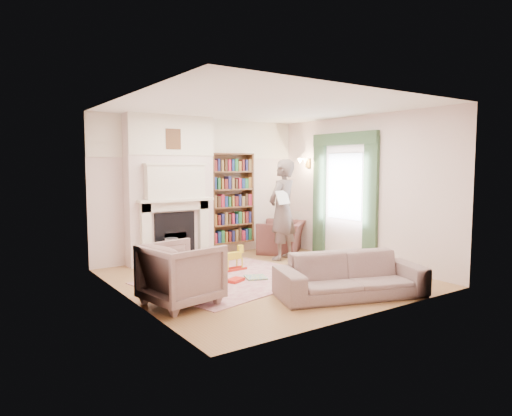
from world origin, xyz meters
TOP-DOWN VIEW (x-y plane):
  - floor at (0.00, 0.00)m, footprint 4.50×4.50m
  - ceiling at (0.00, 0.00)m, footprint 4.50×4.50m
  - wall_back at (0.00, 2.25)m, footprint 4.50×0.00m
  - wall_front at (0.00, -2.25)m, footprint 4.50×0.00m
  - wall_left at (-2.25, 0.00)m, footprint 0.00×4.50m
  - wall_right at (2.25, 0.00)m, footprint 0.00×4.50m
  - fireplace at (-0.75, 2.05)m, footprint 1.70×0.58m
  - bookcase at (0.65, 2.12)m, footprint 1.00×0.24m
  - window at (2.23, 0.40)m, footprint 0.02×0.90m
  - curtain_left at (2.20, -0.30)m, footprint 0.07×0.32m
  - curtain_right at (2.20, 1.10)m, footprint 0.07×0.32m
  - pelmet at (2.19, 0.40)m, footprint 0.09×1.70m
  - wall_sconce at (2.03, 1.50)m, footprint 0.20×0.24m
  - rug at (-0.47, 0.22)m, footprint 3.12×2.64m
  - armchair_reading at (1.61, 1.62)m, footprint 1.36×1.34m
  - armchair_left at (-1.75, -0.53)m, footprint 1.07×1.05m
  - sofa at (0.40, -1.55)m, footprint 2.25×1.46m
  - man_reading at (1.16, 1.02)m, footprint 0.84×0.70m
  - newspaper at (1.01, 0.82)m, footprint 0.40×0.24m
  - coffee_table at (1.12, -0.83)m, footprint 0.81×0.66m
  - paraffin_heater at (-0.96, 1.56)m, footprint 0.31×0.31m
  - rocking_horse at (-0.17, 0.74)m, footprint 0.52×0.23m
  - board_game at (-0.16, 0.03)m, footprint 0.42×0.42m
  - game_box_lid at (-0.55, 0.04)m, footprint 0.34×0.29m
  - comic_annuals at (0.18, -0.35)m, footprint 0.56×0.47m

SIDE VIEW (x-z plane):
  - floor at x=0.00m, z-range 0.00..0.00m
  - rug at x=-0.47m, z-range 0.00..0.01m
  - comic_annuals at x=0.18m, z-range 0.01..0.03m
  - board_game at x=-0.16m, z-range 0.01..0.04m
  - game_box_lid at x=-0.55m, z-range 0.01..0.06m
  - rocking_horse at x=-0.17m, z-range 0.00..0.45m
  - coffee_table at x=1.12m, z-range 0.00..0.45m
  - paraffin_heater at x=-0.96m, z-range 0.00..0.55m
  - sofa at x=0.40m, z-range 0.00..0.61m
  - armchair_reading at x=1.61m, z-range 0.00..0.66m
  - armchair_left at x=-1.75m, z-range 0.00..0.84m
  - man_reading at x=1.16m, z-range 0.00..1.98m
  - bookcase at x=0.65m, z-range 0.25..2.10m
  - curtain_left at x=2.20m, z-range 0.00..2.40m
  - curtain_right at x=2.20m, z-range 0.00..2.40m
  - newspaper at x=1.01m, z-range 1.12..1.38m
  - fireplace at x=-0.75m, z-range -0.01..2.79m
  - wall_back at x=0.00m, z-range -0.85..3.65m
  - wall_front at x=0.00m, z-range -0.85..3.65m
  - wall_left at x=-2.25m, z-range -0.85..3.65m
  - wall_right at x=2.25m, z-range -0.85..3.65m
  - window at x=2.23m, z-range 0.80..2.10m
  - wall_sconce at x=2.03m, z-range 1.78..2.02m
  - pelmet at x=2.19m, z-range 2.26..2.50m
  - ceiling at x=0.00m, z-range 2.80..2.80m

